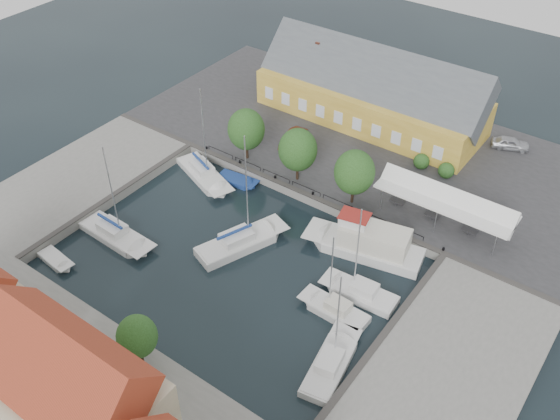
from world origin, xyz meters
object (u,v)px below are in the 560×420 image
(east_boat_a, at_px, (360,294))
(launch_nw, at_px, (237,181))
(trawler, at_px, (368,245))
(west_boat_a, at_px, (204,176))
(center_sailboat, at_px, (240,243))
(west_boat_d, at_px, (116,236))
(car_silver, at_px, (511,143))
(east_boat_c, at_px, (331,365))
(launch_sw, at_px, (56,261))
(tent_canopy, at_px, (445,201))
(east_boat_b, at_px, (335,311))
(warehouse, at_px, (369,92))
(car_red, at_px, (293,139))

(east_boat_a, distance_m, launch_nw, 21.24)
(trawler, bearing_deg, west_boat_a, 179.85)
(center_sailboat, height_order, west_boat_d, center_sailboat)
(trawler, height_order, west_boat_a, west_boat_a)
(car_silver, height_order, trawler, trawler)
(car_silver, height_order, center_sailboat, center_sailboat)
(east_boat_c, bearing_deg, east_boat_a, 103.70)
(launch_sw, bearing_deg, west_boat_d, 69.89)
(tent_canopy, xyz_separation_m, west_boat_a, (-25.50, -7.29, -3.41))
(tent_canopy, xyz_separation_m, launch_sw, (-27.93, -26.08, -3.59))
(car_silver, bearing_deg, east_boat_a, 152.86)
(trawler, distance_m, launch_sw, 30.16)
(east_boat_a, bearing_deg, east_boat_b, -103.53)
(west_boat_a, xyz_separation_m, launch_nw, (3.53, 1.50, -0.18))
(center_sailboat, relative_size, trawler, 1.07)
(warehouse, bearing_deg, center_sailboat, -86.55)
(tent_canopy, height_order, east_boat_a, east_boat_a)
(car_silver, height_order, west_boat_a, west_boat_a)
(tent_canopy, distance_m, east_boat_b, 16.49)
(car_silver, bearing_deg, tent_canopy, 155.31)
(east_boat_a, distance_m, east_boat_c, 8.47)
(car_silver, xyz_separation_m, launch_nw, (-22.80, -23.02, -1.65))
(east_boat_b, xyz_separation_m, launch_nw, (-19.31, 10.12, -0.17))
(launch_sw, bearing_deg, car_silver, 56.41)
(tent_canopy, height_order, west_boat_d, west_boat_d)
(warehouse, xyz_separation_m, trawler, (12.29, -21.21, -3.41))
(center_sailboat, xyz_separation_m, east_boat_a, (13.01, 1.14, -0.10))
(west_boat_d, bearing_deg, east_boat_a, 17.43)
(car_silver, distance_m, west_boat_d, 46.04)
(warehouse, bearing_deg, east_boat_a, -61.13)
(tent_canopy, bearing_deg, car_silver, 87.24)
(tent_canopy, height_order, east_boat_c, east_boat_c)
(east_boat_c, distance_m, west_boat_a, 29.04)
(east_boat_a, bearing_deg, car_silver, 84.78)
(east_boat_b, height_order, west_boat_a, west_boat_a)
(east_boat_a, xyz_separation_m, west_boat_a, (-23.59, 5.49, 0.01))
(east_boat_b, distance_m, west_boat_d, 23.56)
(east_boat_c, relative_size, launch_nw, 2.03)
(launch_sw, bearing_deg, east_boat_b, 21.92)
(east_boat_b, xyz_separation_m, east_boat_c, (2.76, -5.10, -0.00))
(launch_nw, bearing_deg, west_boat_a, -156.98)
(car_silver, height_order, launch_sw, car_silver)
(car_red, height_order, east_boat_c, east_boat_c)
(west_boat_d, bearing_deg, launch_sw, -110.11)
(car_red, bearing_deg, east_boat_c, -57.54)
(east_boat_b, relative_size, launch_nw, 1.83)
(car_red, distance_m, west_boat_d, 23.96)
(car_silver, height_order, car_red, car_red)
(warehouse, relative_size, west_boat_d, 2.40)
(trawler, distance_m, east_boat_b, 8.75)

